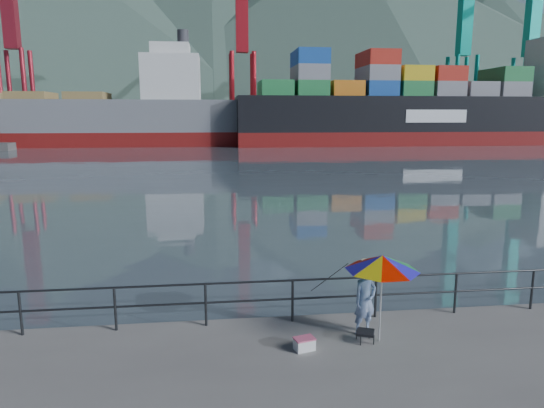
# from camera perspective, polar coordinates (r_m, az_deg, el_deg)

# --- Properties ---
(harbor_water) EXTENTS (500.00, 280.00, 0.00)m
(harbor_water) POSITION_cam_1_polar(r_m,az_deg,el_deg) (138.90, -6.70, 8.46)
(harbor_water) COLOR #4F606A
(harbor_water) RESTS_ON ground
(far_dock) EXTENTS (200.00, 40.00, 0.40)m
(far_dock) POSITION_cam_1_polar(r_m,az_deg,el_deg) (102.49, -0.92, 7.83)
(far_dock) COLOR #514F4C
(far_dock) RESTS_ON ground
(guardrail) EXTENTS (22.00, 0.06, 1.03)m
(guardrail) POSITION_cam_1_polar(r_m,az_deg,el_deg) (11.37, -2.65, -11.44)
(guardrail) COLOR #2D3033
(guardrail) RESTS_ON ground
(mountains) EXTENTS (600.00, 332.80, 80.00)m
(mountains) POSITION_cam_1_polar(r_m,az_deg,el_deg) (222.29, 3.56, 18.44)
(mountains) COLOR #385147
(mountains) RESTS_ON ground
(port_cranes) EXTENTS (116.00, 28.00, 38.40)m
(port_cranes) POSITION_cam_1_polar(r_m,az_deg,el_deg) (98.74, 12.41, 16.80)
(port_cranes) COLOR #B32131
(port_cranes) RESTS_ON ground
(container_stacks) EXTENTS (58.00, 8.40, 7.80)m
(container_stacks) POSITION_cam_1_polar(r_m,az_deg,el_deg) (108.31, 11.88, 9.37)
(container_stacks) COLOR yellow
(container_stacks) RESTS_ON ground
(fisherman) EXTENTS (0.66, 0.55, 1.54)m
(fisherman) POSITION_cam_1_polar(r_m,az_deg,el_deg) (10.97, 10.88, -11.05)
(fisherman) COLOR navy
(fisherman) RESTS_ON ground
(beach_umbrella) EXTENTS (2.06, 2.06, 1.90)m
(beach_umbrella) POSITION_cam_1_polar(r_m,az_deg,el_deg) (10.36, 12.86, -6.77)
(beach_umbrella) COLOR white
(beach_umbrella) RESTS_ON ground
(folding_stool) EXTENTS (0.47, 0.47, 0.24)m
(folding_stool) POSITION_cam_1_polar(r_m,az_deg,el_deg) (10.85, 10.90, -15.02)
(folding_stool) COLOR black
(folding_stool) RESTS_ON ground
(cooler_bag) EXTENTS (0.46, 0.36, 0.23)m
(cooler_bag) POSITION_cam_1_polar(r_m,az_deg,el_deg) (10.37, 3.82, -16.16)
(cooler_bag) COLOR silver
(cooler_bag) RESTS_ON ground
(fishing_rod) EXTENTS (0.47, 1.78, 1.29)m
(fishing_rod) POSITION_cam_1_polar(r_m,az_deg,el_deg) (12.14, 6.54, -12.68)
(fishing_rod) COLOR black
(fishing_rod) RESTS_ON ground
(bulk_carrier) EXTENTS (57.84, 10.01, 14.50)m
(bulk_carrier) POSITION_cam_1_polar(r_m,az_deg,el_deg) (85.08, -22.83, 9.20)
(bulk_carrier) COLOR maroon
(bulk_carrier) RESTS_ON ground
(container_ship) EXTENTS (62.56, 10.43, 18.10)m
(container_ship) POSITION_cam_1_polar(r_m,az_deg,el_deg) (87.31, 18.32, 10.66)
(container_ship) COLOR maroon
(container_ship) RESTS_ON ground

